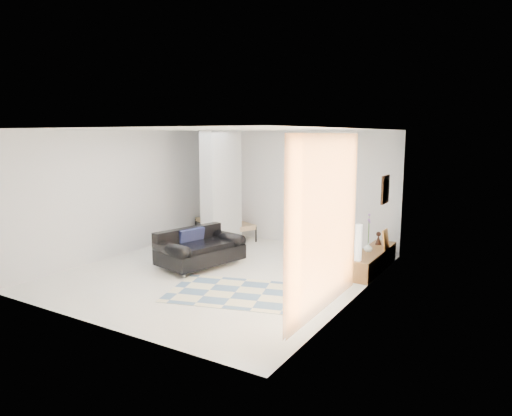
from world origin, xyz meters
The scene contains 17 objects.
floor centered at (0.00, 0.00, 0.00)m, with size 6.00×6.00×0.00m, color white.
ceiling centered at (0.00, 0.00, 2.80)m, with size 6.00×6.00×0.00m, color white.
wall_back centered at (0.00, 3.00, 1.40)m, with size 6.00×6.00×0.00m, color silver.
wall_front centered at (0.00, -3.00, 1.40)m, with size 6.00×6.00×0.00m, color silver.
wall_left centered at (-2.75, 0.00, 1.40)m, with size 6.00×6.00×0.00m, color silver.
wall_right centered at (2.75, 0.00, 1.40)m, with size 6.00×6.00×0.00m, color silver.
partition_column centered at (-1.10, 1.60, 1.40)m, with size 0.35×1.20×2.80m, color #A3A7AA.
hallway_door centered at (-2.10, 2.96, 1.02)m, with size 0.85×0.06×2.04m, color white.
curtain centered at (2.67, -1.15, 1.45)m, with size 2.55×2.55×0.00m, color orange.
wall_art centered at (2.72, 1.70, 1.65)m, with size 0.04×0.45×0.55m, color #351D0E.
media_console centered at (2.52, 1.70, 0.20)m, with size 0.45×1.99×0.80m.
loveseat centered at (-0.68, 0.15, 0.35)m, with size 1.37×1.89×0.76m.
daybed centered at (-1.74, 2.63, 0.41)m, with size 2.01×1.47×0.77m.
area_rug centered at (0.90, -0.85, 0.01)m, with size 2.27×1.52×0.01m, color beige.
cylinder_lamp centered at (2.50, 0.85, 0.74)m, with size 0.12×0.12×0.68m, color white.
bronze_figurine centered at (2.47, 2.27, 0.54)m, with size 0.14×0.14×0.27m, color black, non-canonical shape.
vase centered at (2.47, 1.56, 0.49)m, with size 0.17×0.17×0.18m, color white.
Camera 1 is at (5.09, -7.14, 2.71)m, focal length 32.00 mm.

